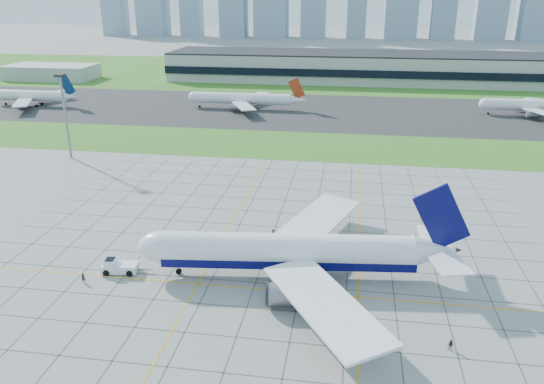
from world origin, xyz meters
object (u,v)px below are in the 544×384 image
object	(u,v)px
pushback_tug	(118,266)
distant_jet_2	(532,105)
light_mast	(64,106)
airliner	(290,252)
distant_jet_0	(34,96)
crew_far	(451,345)
crew_near	(83,278)
distant_jet_1	(243,99)

from	to	relation	value
pushback_tug	distant_jet_2	bearing A→B (deg)	46.54
light_mast	airliner	bearing A→B (deg)	-39.26
airliner	distant_jet_0	bearing A→B (deg)	128.45
distant_jet_0	distant_jet_2	bearing A→B (deg)	3.18
light_mast	crew_far	bearing A→B (deg)	-38.13
light_mast	airliner	xyz separation A→B (m)	(75.75, -61.90, -11.15)
crew_near	distant_jet_2	size ratio (longest dim) A/B	0.04
distant_jet_0	distant_jet_1	xyz separation A→B (m)	(93.97, 7.77, 0.00)
pushback_tug	distant_jet_1	distance (m)	144.92
distant_jet_2	light_mast	bearing A→B (deg)	-152.05
crew_far	distant_jet_2	distance (m)	172.74
airliner	light_mast	bearing A→B (deg)	134.59
distant_jet_1	airliner	bearing A→B (deg)	-75.00
airliner	pushback_tug	world-z (taller)	airliner
light_mast	pushback_tug	size ratio (longest dim) A/B	2.69
light_mast	airliner	distance (m)	98.46
light_mast	crew_near	bearing A→B (deg)	-60.20
pushback_tug	light_mast	bearing A→B (deg)	118.15
crew_near	distant_jet_0	world-z (taller)	distant_jet_0
distant_jet_2	distant_jet_0	bearing A→B (deg)	-176.82
airliner	distant_jet_1	world-z (taller)	airliner
light_mast	distant_jet_2	world-z (taller)	light_mast
distant_jet_0	airliner	bearing A→B (deg)	-45.40
pushback_tug	crew_near	size ratio (longest dim) A/B	5.18
light_mast	crew_far	size ratio (longest dim) A/B	14.68
crew_near	crew_far	size ratio (longest dim) A/B	1.05
airliner	crew_far	world-z (taller)	airliner
crew_near	distant_jet_2	bearing A→B (deg)	15.98
pushback_tug	distant_jet_2	size ratio (longest dim) A/B	0.22
pushback_tug	distant_jet_0	distance (m)	169.94
crew_near	distant_jet_2	xyz separation A→B (m)	(118.01, 153.35, 3.57)
crew_far	distant_jet_1	bearing A→B (deg)	135.06
distant_jet_2	pushback_tug	bearing A→B (deg)	-127.31
crew_near	distant_jet_0	bearing A→B (deg)	87.72
distant_jet_1	distant_jet_2	world-z (taller)	same
pushback_tug	crew_near	bearing A→B (deg)	-141.56
crew_far	distant_jet_1	world-z (taller)	distant_jet_1
distant_jet_1	crew_near	bearing A→B (deg)	-89.22
light_mast	pushback_tug	world-z (taller)	light_mast
crew_near	crew_far	xyz separation A→B (m)	(61.25, -9.76, -0.05)
pushback_tug	crew_near	world-z (taller)	pushback_tug
pushback_tug	distant_jet_1	bearing A→B (deg)	86.45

